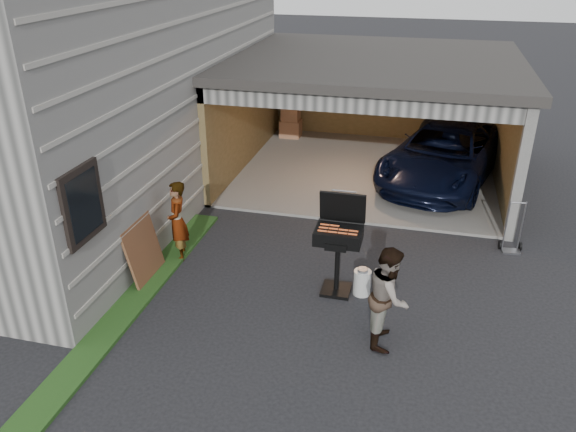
% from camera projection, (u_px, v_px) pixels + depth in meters
% --- Properties ---
extents(ground, '(80.00, 80.00, 0.00)m').
position_uv_depth(ground, '(270.00, 314.00, 8.88)').
color(ground, black).
rests_on(ground, ground).
extents(house, '(7.00, 11.00, 5.50)m').
position_uv_depth(house, '(57.00, 70.00, 12.46)').
color(house, '#474744').
rests_on(house, ground).
extents(groundcover_strip, '(0.50, 8.00, 0.06)m').
position_uv_depth(groundcover_strip, '(109.00, 329.00, 8.48)').
color(groundcover_strip, '#193814').
rests_on(groundcover_strip, ground).
extents(garage, '(6.80, 6.30, 2.90)m').
position_uv_depth(garage, '(373.00, 97.00, 13.81)').
color(garage, '#605E59').
rests_on(garage, ground).
extents(minivan, '(3.45, 5.23, 1.34)m').
position_uv_depth(minivan, '(444.00, 156.00, 13.50)').
color(minivan, black).
rests_on(minivan, ground).
extents(woman, '(0.54, 0.65, 1.52)m').
position_uv_depth(woman, '(178.00, 221.00, 10.15)').
color(woman, '#9BA4C2').
rests_on(woman, ground).
extents(man, '(0.60, 0.76, 1.55)m').
position_uv_depth(man, '(389.00, 296.00, 7.97)').
color(man, '#4E291E').
rests_on(man, ground).
extents(bbq_grill, '(0.76, 0.66, 1.68)m').
position_uv_depth(bbq_grill, '(339.00, 238.00, 9.07)').
color(bbq_grill, black).
rests_on(bbq_grill, ground).
extents(propane_tank, '(0.37, 0.37, 0.44)m').
position_uv_depth(propane_tank, '(362.00, 282.00, 9.31)').
color(propane_tank, silver).
rests_on(propane_tank, ground).
extents(plywood_panel, '(0.27, 0.97, 1.07)m').
position_uv_depth(plywood_panel, '(143.00, 251.00, 9.62)').
color(plywood_panel, '#55311D').
rests_on(plywood_panel, ground).
extents(hand_truck, '(0.43, 0.34, 1.01)m').
position_uv_depth(hand_truck, '(511.00, 241.00, 10.64)').
color(hand_truck, slate).
rests_on(hand_truck, ground).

